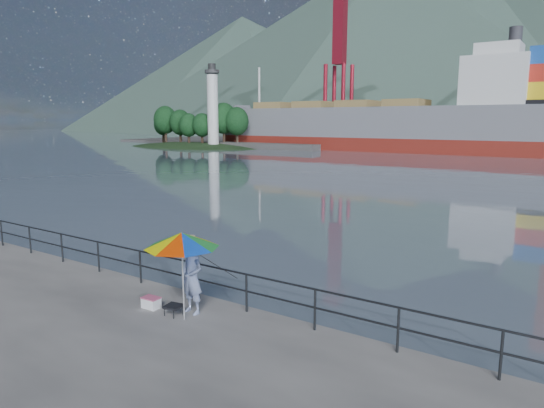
% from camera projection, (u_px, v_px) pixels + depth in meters
% --- Properties ---
extents(guardrail, '(22.00, 0.06, 1.03)m').
position_uv_depth(guardrail, '(164.00, 272.00, 14.06)').
color(guardrail, '#2D3033').
rests_on(guardrail, ground).
extents(lighthouse_islet, '(48.00, 26.40, 19.20)m').
position_uv_depth(lighthouse_islet, '(193.00, 144.00, 93.61)').
color(lighthouse_islet, '#263F1E').
rests_on(lighthouse_islet, ground).
extents(fisherman, '(0.72, 0.51, 1.88)m').
position_uv_depth(fisherman, '(192.00, 277.00, 12.28)').
color(fisherman, navy).
rests_on(fisherman, ground).
extents(beach_umbrella, '(1.90, 1.90, 2.21)m').
position_uv_depth(beach_umbrella, '(182.00, 240.00, 11.66)').
color(beach_umbrella, white).
rests_on(beach_umbrella, ground).
extents(folding_stool, '(0.47, 0.47, 0.27)m').
position_uv_depth(folding_stool, '(174.00, 310.00, 12.24)').
color(folding_stool, black).
rests_on(folding_stool, ground).
extents(cooler_bag, '(0.47, 0.32, 0.26)m').
position_uv_depth(cooler_bag, '(151.00, 303.00, 12.73)').
color(cooler_bag, white).
rests_on(cooler_bag, ground).
extents(fishing_rod, '(0.11, 1.91, 1.34)m').
position_uv_depth(fishing_rod, '(216.00, 295.00, 13.69)').
color(fishing_rod, black).
rests_on(fishing_rod, ground).
extents(bulk_carrier, '(58.02, 10.04, 14.50)m').
position_uv_depth(bulk_carrier, '(387.00, 125.00, 81.48)').
color(bulk_carrier, maroon).
rests_on(bulk_carrier, ground).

